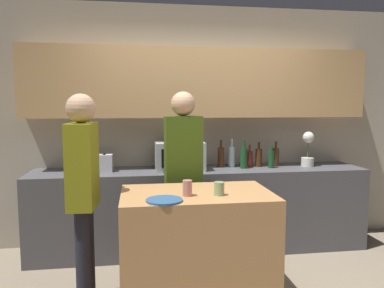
# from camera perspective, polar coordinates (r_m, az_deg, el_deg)

# --- Properties ---
(back_wall) EXTENTS (6.40, 0.40, 2.70)m
(back_wall) POSITION_cam_1_polar(r_m,az_deg,el_deg) (4.28, 0.74, 5.30)
(back_wall) COLOR #B2A893
(back_wall) RESTS_ON ground_plane
(back_counter) EXTENTS (3.60, 0.62, 0.89)m
(back_counter) POSITION_cam_1_polar(r_m,az_deg,el_deg) (4.17, 1.32, -9.91)
(back_counter) COLOR #4C4C51
(back_counter) RESTS_ON ground_plane
(kitchen_island) EXTENTS (1.16, 0.72, 0.91)m
(kitchen_island) POSITION_cam_1_polar(r_m,az_deg,el_deg) (3.06, 0.71, -15.70)
(kitchen_island) COLOR #B27F4C
(kitchen_island) RESTS_ON ground_plane
(microwave) EXTENTS (0.52, 0.39, 0.30)m
(microwave) POSITION_cam_1_polar(r_m,az_deg,el_deg) (4.03, -1.93, -1.80)
(microwave) COLOR #B7BABC
(microwave) RESTS_ON back_counter
(toaster) EXTENTS (0.26, 0.16, 0.18)m
(toaster) POSITION_cam_1_polar(r_m,az_deg,el_deg) (4.03, -13.88, -2.82)
(toaster) COLOR silver
(toaster) RESTS_ON back_counter
(potted_plant) EXTENTS (0.14, 0.14, 0.40)m
(potted_plant) POSITION_cam_1_polar(r_m,az_deg,el_deg) (4.43, 17.25, -0.72)
(potted_plant) COLOR silver
(potted_plant) RESTS_ON back_counter
(bottle_0) EXTENTS (0.07, 0.07, 0.30)m
(bottle_0) POSITION_cam_1_polar(r_m,az_deg,el_deg) (4.21, 4.42, -1.93)
(bottle_0) COLOR #472814
(bottle_0) RESTS_ON back_counter
(bottle_1) EXTENTS (0.07, 0.07, 0.32)m
(bottle_1) POSITION_cam_1_polar(r_m,az_deg,el_deg) (4.23, 6.09, -1.84)
(bottle_1) COLOR silver
(bottle_1) RESTS_ON back_counter
(bottle_2) EXTENTS (0.08, 0.08, 0.31)m
(bottle_2) POSITION_cam_1_polar(r_m,az_deg,el_deg) (4.15, 7.88, -2.04)
(bottle_2) COLOR #194723
(bottle_2) RESTS_ON back_counter
(bottle_3) EXTENTS (0.06, 0.06, 0.25)m
(bottle_3) POSITION_cam_1_polar(r_m,az_deg,el_deg) (4.27, 8.78, -2.17)
(bottle_3) COLOR maroon
(bottle_3) RESTS_ON back_counter
(bottle_4) EXTENTS (0.07, 0.07, 0.28)m
(bottle_4) POSITION_cam_1_polar(r_m,az_deg,el_deg) (4.28, 10.12, -1.99)
(bottle_4) COLOR #472814
(bottle_4) RESTS_ON back_counter
(bottle_5) EXTENTS (0.06, 0.06, 0.26)m
(bottle_5) POSITION_cam_1_polar(r_m,az_deg,el_deg) (4.23, 11.98, -2.23)
(bottle_5) COLOR #194723
(bottle_5) RESTS_ON back_counter
(bottle_6) EXTENTS (0.07, 0.07, 0.28)m
(bottle_6) POSITION_cam_1_polar(r_m,az_deg,el_deg) (4.37, 12.64, -1.89)
(bottle_6) COLOR #472814
(bottle_6) RESTS_ON back_counter
(plate_on_island) EXTENTS (0.26, 0.26, 0.01)m
(plate_on_island) POSITION_cam_1_polar(r_m,az_deg,el_deg) (2.66, -4.23, -8.54)
(plate_on_island) COLOR #2D5684
(plate_on_island) RESTS_ON kitchen_island
(cup_0) EXTENTS (0.08, 0.08, 0.10)m
(cup_0) POSITION_cam_1_polar(r_m,az_deg,el_deg) (2.82, 4.16, -6.80)
(cup_0) COLOR #86A26B
(cup_0) RESTS_ON kitchen_island
(cup_1) EXTENTS (0.07, 0.07, 0.12)m
(cup_1) POSITION_cam_1_polar(r_m,az_deg,el_deg) (2.79, -0.71, -6.74)
(cup_1) COLOR tan
(cup_1) RESTS_ON kitchen_island
(person_left) EXTENTS (0.22, 0.35, 1.67)m
(person_left) POSITION_cam_1_polar(r_m,az_deg,el_deg) (2.96, -16.27, -5.78)
(person_left) COLOR black
(person_left) RESTS_ON ground_plane
(person_center) EXTENTS (0.35, 0.22, 1.71)m
(person_center) POSITION_cam_1_polar(r_m,az_deg,el_deg) (3.50, -1.34, -3.31)
(person_center) COLOR black
(person_center) RESTS_ON ground_plane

